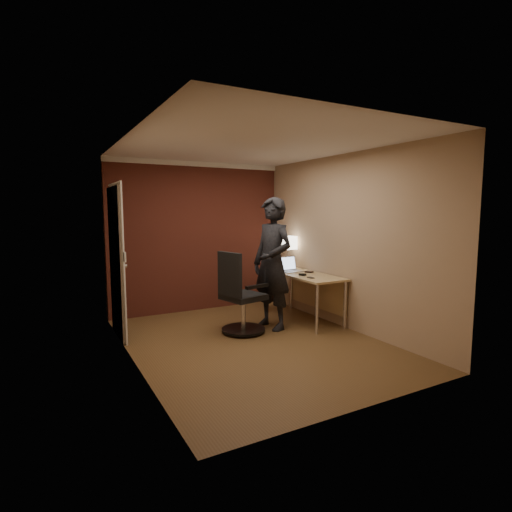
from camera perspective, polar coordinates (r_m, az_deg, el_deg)
name	(u,v)px	position (r m, az deg, el deg)	size (l,w,h in m)	color
room	(191,232)	(6.33, -9.30, 3.45)	(4.00, 4.00, 4.00)	brown
desk	(307,281)	(6.26, 7.25, -3.61)	(0.60, 1.50, 0.73)	tan
desk_lamp	(288,243)	(6.78, 4.65, 1.84)	(0.22, 0.22, 0.54)	silver
laptop	(290,267)	(6.39, 4.82, -1.64)	(0.35, 0.29, 0.23)	silver
mouse	(303,274)	(6.01, 6.66, -2.64)	(0.06, 0.10, 0.03)	black
phone	(311,278)	(5.82, 7.84, -3.08)	(0.06, 0.12, 0.01)	black
wallet	(309,272)	(6.31, 7.60, -2.26)	(0.09, 0.11, 0.02)	black
office_chair	(239,298)	(5.52, -2.40, -6.08)	(0.62, 0.69, 1.12)	black
person	(272,264)	(5.71, 2.36, -1.08)	(0.69, 0.45, 1.89)	black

